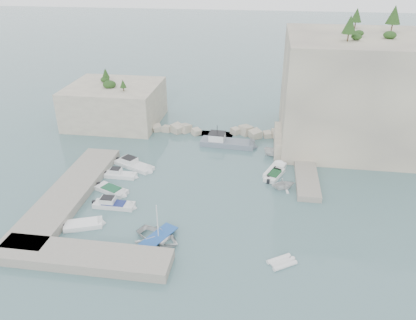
# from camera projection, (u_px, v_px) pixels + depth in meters

# --- Properties ---
(ground) EXTENTS (400.00, 400.00, 0.00)m
(ground) POSITION_uv_depth(u_px,v_px,m) (201.00, 203.00, 50.94)
(ground) COLOR slate
(ground) RESTS_ON ground
(cliff_east) EXTENTS (26.00, 22.00, 17.00)m
(cliff_east) POSITION_uv_depth(u_px,v_px,m) (367.00, 91.00, 64.38)
(cliff_east) COLOR beige
(cliff_east) RESTS_ON ground
(cliff_terrace) EXTENTS (8.00, 10.00, 2.50)m
(cliff_terrace) POSITION_uv_depth(u_px,v_px,m) (300.00, 142.00, 64.56)
(cliff_terrace) COLOR beige
(cliff_terrace) RESTS_ON ground
(outcrop_west) EXTENTS (16.00, 14.00, 7.00)m
(outcrop_west) POSITION_uv_depth(u_px,v_px,m) (115.00, 104.00, 74.02)
(outcrop_west) COLOR beige
(outcrop_west) RESTS_ON ground
(quay_west) EXTENTS (5.00, 24.00, 1.10)m
(quay_west) POSITION_uv_depth(u_px,v_px,m) (69.00, 193.00, 52.03)
(quay_west) COLOR #9E9689
(quay_west) RESTS_ON ground
(quay_south) EXTENTS (18.00, 4.00, 1.10)m
(quay_south) POSITION_uv_depth(u_px,v_px,m) (84.00, 257.00, 40.97)
(quay_south) COLOR #9E9689
(quay_south) RESTS_ON ground
(ledge_east) EXTENTS (3.00, 16.00, 0.80)m
(ledge_east) POSITION_uv_depth(u_px,v_px,m) (306.00, 170.00, 57.82)
(ledge_east) COLOR #9E9689
(ledge_east) RESTS_ON ground
(breakwater) EXTENTS (28.00, 3.00, 1.40)m
(breakwater) POSITION_uv_depth(u_px,v_px,m) (216.00, 130.00, 70.16)
(breakwater) COLOR beige
(breakwater) RESTS_ON ground
(motorboat_a) EXTENTS (7.12, 4.83, 1.40)m
(motorboat_a) POSITION_uv_depth(u_px,v_px,m) (134.00, 167.00, 59.48)
(motorboat_a) COLOR silver
(motorboat_a) RESTS_ON ground
(motorboat_b) EXTENTS (4.84, 1.61, 1.40)m
(motorboat_b) POSITION_uv_depth(u_px,v_px,m) (121.00, 177.00, 56.85)
(motorboat_b) COLOR white
(motorboat_b) RESTS_ON ground
(motorboat_c) EXTENTS (5.27, 3.67, 0.70)m
(motorboat_c) POSITION_uv_depth(u_px,v_px,m) (112.00, 192.00, 53.29)
(motorboat_c) COLOR silver
(motorboat_c) RESTS_ON ground
(motorboat_d) EXTENTS (5.58, 1.70, 1.40)m
(motorboat_d) POSITION_uv_depth(u_px,v_px,m) (114.00, 207.00, 50.07)
(motorboat_d) COLOR silver
(motorboat_d) RESTS_ON ground
(motorboat_e) EXTENTS (5.05, 3.45, 0.70)m
(motorboat_e) POSITION_uv_depth(u_px,v_px,m) (84.00, 226.00, 46.47)
(motorboat_e) COLOR white
(motorboat_e) RESTS_ON ground
(rowboat) EXTENTS (6.41, 5.70, 1.10)m
(rowboat) POSITION_uv_depth(u_px,v_px,m) (159.00, 240.00, 44.28)
(rowboat) COLOR silver
(rowboat) RESTS_ON ground
(inflatable_dinghy) EXTENTS (3.25, 2.81, 0.44)m
(inflatable_dinghy) POSITION_uv_depth(u_px,v_px,m) (282.00, 264.00, 40.87)
(inflatable_dinghy) COLOR silver
(inflatable_dinghy) RESTS_ON ground
(tender_east_a) EXTENTS (4.07, 3.81, 1.72)m
(tender_east_a) POSITION_uv_depth(u_px,v_px,m) (283.00, 189.00, 53.96)
(tender_east_a) COLOR silver
(tender_east_a) RESTS_ON ground
(tender_east_b) EXTENTS (3.22, 4.91, 0.70)m
(tender_east_b) POSITION_uv_depth(u_px,v_px,m) (274.00, 177.00, 56.85)
(tender_east_b) COLOR silver
(tender_east_b) RESTS_ON ground
(tender_east_c) EXTENTS (3.63, 5.84, 0.70)m
(tender_east_c) POSITION_uv_depth(u_px,v_px,m) (275.00, 172.00, 58.14)
(tender_east_c) COLOR white
(tender_east_c) RESTS_ON ground
(tender_east_d) EXTENTS (4.36, 2.37, 1.59)m
(tender_east_d) POSITION_uv_depth(u_px,v_px,m) (277.00, 157.00, 62.49)
(tender_east_d) COLOR silver
(tender_east_d) RESTS_ON ground
(work_boat) EXTENTS (9.69, 3.50, 2.20)m
(work_boat) POSITION_uv_depth(u_px,v_px,m) (227.00, 145.00, 66.20)
(work_boat) COLOR slate
(work_boat) RESTS_ON ground
(rowboat_mast) EXTENTS (0.10, 0.10, 4.20)m
(rowboat_mast) POSITION_uv_depth(u_px,v_px,m) (157.00, 220.00, 43.08)
(rowboat_mast) COLOR white
(rowboat_mast) RESTS_ON rowboat
(vegetation) EXTENTS (53.48, 13.88, 13.40)m
(vegetation) POSITION_uv_depth(u_px,v_px,m) (341.00, 27.00, 62.03)
(vegetation) COLOR #1E4219
(vegetation) RESTS_ON ground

